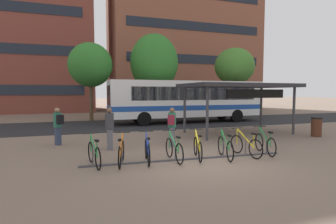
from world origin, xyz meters
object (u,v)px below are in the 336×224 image
at_px(city_bus, 186,100).
at_px(parked_bicycle_green_7, 265,144).
at_px(commuter_black_pack_0, 109,126).
at_px(street_tree_1, 234,66).
at_px(parked_bicycle_blue_2, 147,151).
at_px(parked_bicycle_orange_1, 121,153).
at_px(street_tree_0, 90,65).
at_px(parked_bicycle_green_5, 225,147).
at_px(trash_bin, 316,127).
at_px(parked_bicycle_green_0, 94,154).
at_px(parked_bicycle_green_3, 174,150).
at_px(commuter_black_pack_2, 58,124).
at_px(commuter_maroon_pack_1, 172,124).
at_px(parked_bicycle_yellow_4, 198,148).
at_px(parked_bicycle_yellow_6, 246,146).
at_px(transit_shelter, 239,87).
at_px(street_tree_2, 154,63).

relative_size(city_bus, parked_bicycle_green_7, 7.12).
relative_size(commuter_black_pack_0, street_tree_1, 0.26).
xyz_separation_m(parked_bicycle_blue_2, street_tree_1, (12.45, 14.46, 4.50)).
height_order(parked_bicycle_orange_1, street_tree_0, street_tree_0).
height_order(parked_bicycle_green_5, trash_bin, trash_bin).
relative_size(parked_bicycle_green_0, commuter_black_pack_0, 0.99).
xyz_separation_m(parked_bicycle_blue_2, street_tree_0, (-1.19, 14.21, 4.16)).
bearing_deg(parked_bicycle_green_0, parked_bicycle_orange_1, -106.86).
bearing_deg(parked_bicycle_green_3, commuter_black_pack_2, 43.03).
height_order(parked_bicycle_green_0, street_tree_1, street_tree_1).
xyz_separation_m(commuter_black_pack_2, street_tree_1, (15.49, 10.34, 3.94)).
bearing_deg(commuter_maroon_pack_1, parked_bicycle_green_5, -129.30).
xyz_separation_m(city_bus, commuter_black_pack_2, (-8.83, -6.54, -0.82)).
xyz_separation_m(parked_bicycle_green_0, parked_bicycle_yellow_4, (3.52, -0.18, 0.00)).
bearing_deg(parked_bicycle_yellow_6, transit_shelter, -36.89).
xyz_separation_m(parked_bicycle_green_3, street_tree_2, (3.43, 14.87, 4.61)).
xyz_separation_m(transit_shelter, street_tree_2, (-2.07, 10.33, 2.35)).
relative_size(city_bus, street_tree_2, 1.59).
distance_m(parked_bicycle_green_3, street_tree_1, 19.09).
xyz_separation_m(parked_bicycle_orange_1, street_tree_1, (13.32, 14.45, 4.50)).
bearing_deg(parked_bicycle_orange_1, parked_bicycle_green_7, -77.98).
distance_m(parked_bicycle_green_3, parked_bicycle_green_7, 3.66).
height_order(parked_bicycle_orange_1, parked_bicycle_green_5, same).
distance_m(commuter_maroon_pack_1, street_tree_1, 16.80).
xyz_separation_m(transit_shelter, street_tree_1, (6.03, 10.00, 2.24)).
relative_size(city_bus, parked_bicycle_green_3, 6.98).
height_order(parked_bicycle_yellow_4, commuter_black_pack_0, commuter_black_pack_0).
bearing_deg(commuter_black_pack_0, street_tree_0, 179.03).
bearing_deg(parked_bicycle_yellow_6, trash_bin, -74.15).
bearing_deg(street_tree_2, parked_bicycle_green_5, -95.99).
distance_m(street_tree_0, street_tree_1, 13.65).
bearing_deg(transit_shelter, commuter_black_pack_2, -179.76).
bearing_deg(parked_bicycle_green_3, parked_bicycle_green_0, 85.57).
bearing_deg(parked_bicycle_green_7, trash_bin, -52.13).
distance_m(transit_shelter, trash_bin, 4.54).
bearing_deg(transit_shelter, parked_bicycle_blue_2, -147.04).
height_order(commuter_maroon_pack_1, street_tree_0, street_tree_0).
height_order(city_bus, transit_shelter, city_bus).
height_order(parked_bicycle_orange_1, street_tree_2, street_tree_2).
bearing_deg(commuter_maroon_pack_1, parked_bicycle_yellow_6, -114.20).
height_order(parked_bicycle_orange_1, commuter_black_pack_0, commuter_black_pack_0).
bearing_deg(parked_bicycle_green_3, transit_shelter, -50.81).
relative_size(parked_bicycle_blue_2, commuter_black_pack_2, 1.03).
relative_size(parked_bicycle_blue_2, trash_bin, 1.66).
bearing_deg(street_tree_2, parked_bicycle_yellow_6, -92.65).
bearing_deg(street_tree_1, parked_bicycle_green_3, -128.44).
xyz_separation_m(parked_bicycle_blue_2, commuter_black_pack_2, (-3.04, 4.12, 0.57)).
distance_m(parked_bicycle_blue_2, parked_bicycle_green_7, 4.58).
bearing_deg(parked_bicycle_blue_2, street_tree_0, 13.87).
bearing_deg(parked_bicycle_green_3, parked_bicycle_blue_2, 85.19).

